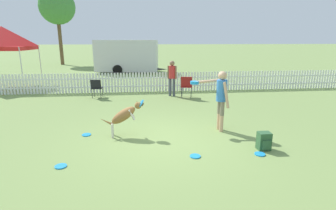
{
  "coord_description": "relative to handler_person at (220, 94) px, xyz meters",
  "views": [
    {
      "loc": [
        -0.59,
        -6.17,
        2.47
      ],
      "look_at": [
        0.12,
        0.47,
        0.79
      ],
      "focal_mm": 28.0,
      "sensor_mm": 36.0,
      "label": 1
    }
  ],
  "objects": [
    {
      "name": "equipment_trailer",
      "position": [
        -3.02,
        13.28,
        0.24
      ],
      "size": [
        5.39,
        2.72,
        2.4
      ],
      "rotation": [
        0.0,
        0.0,
        -0.12
      ],
      "color": "silver",
      "rests_on": "ground_plane"
    },
    {
      "name": "frisbee_near_dog",
      "position": [
        -0.99,
        -1.6,
        -1.02
      ],
      "size": [
        0.23,
        0.23,
        0.02
      ],
      "color": "#1E8CD8",
      "rests_on": "ground_plane"
    },
    {
      "name": "leaping_dog",
      "position": [
        -2.55,
        -0.15,
        -0.46
      ],
      "size": [
        1.16,
        0.34,
        0.96
      ],
      "rotation": [
        0.0,
        0.0,
        -1.52
      ],
      "color": "olive",
      "rests_on": "ground_plane"
    },
    {
      "name": "frisbee_near_handler",
      "position": [
        -3.58,
        -0.01,
        -1.02
      ],
      "size": [
        0.23,
        0.23,
        0.02
      ],
      "color": "#1E8CD8",
      "rests_on": "ground_plane"
    },
    {
      "name": "folding_chair_center",
      "position": [
        -4.0,
        4.61,
        -0.55
      ],
      "size": [
        0.46,
        0.48,
        0.8
      ],
      "rotation": [
        0.0,
        0.0,
        3.07
      ],
      "color": "#333338",
      "rests_on": "ground_plane"
    },
    {
      "name": "folding_chair_blue_left",
      "position": [
        -0.16,
        4.19,
        -0.47
      ],
      "size": [
        0.57,
        0.58,
        0.93
      ],
      "rotation": [
        0.0,
        0.0,
        2.93
      ],
      "color": "#333338",
      "rests_on": "ground_plane"
    },
    {
      "name": "handler_person",
      "position": [
        0.0,
        0.0,
        0.0
      ],
      "size": [
        0.99,
        0.61,
        1.65
      ],
      "rotation": [
        0.0,
        0.0,
        -4.66
      ],
      "color": "tan",
      "rests_on": "ground_plane"
    },
    {
      "name": "frisbee_midfield",
      "position": [
        0.45,
        -1.65,
        -1.02
      ],
      "size": [
        0.23,
        0.23,
        0.02
      ],
      "color": "#1E8CD8",
      "rests_on": "ground_plane"
    },
    {
      "name": "backpack_on_grass",
      "position": [
        0.65,
        -1.39,
        -0.83
      ],
      "size": [
        0.28,
        0.27,
        0.41
      ],
      "color": "#2D5633",
      "rests_on": "ground_plane"
    },
    {
      "name": "ground_plane",
      "position": [
        -1.54,
        -0.55,
        -1.03
      ],
      "size": [
        240.0,
        240.0,
        0.0
      ],
      "primitive_type": "plane",
      "color": "olive"
    },
    {
      "name": "picket_fence",
      "position": [
        -1.54,
        5.71,
        -0.57
      ],
      "size": [
        22.98,
        0.04,
        0.93
      ],
      "color": "white",
      "rests_on": "ground_plane"
    },
    {
      "name": "tree_left_grove",
      "position": [
        -9.71,
        20.34,
        4.35
      ],
      "size": [
        3.3,
        3.3,
        7.08
      ],
      "color": "brown",
      "rests_on": "ground_plane"
    },
    {
      "name": "canopy_tent_main",
      "position": [
        -9.1,
        7.98,
        1.47
      ],
      "size": [
        2.56,
        2.56,
        3.1
      ],
      "color": "silver",
      "rests_on": "ground_plane"
    },
    {
      "name": "frisbee_far_scatter",
      "position": [
        -3.75,
        -1.77,
        -1.02
      ],
      "size": [
        0.23,
        0.23,
        0.02
      ],
      "color": "#1E8CD8",
      "rests_on": "ground_plane"
    },
    {
      "name": "spectator_standing",
      "position": [
        -0.73,
        4.61,
        -0.1
      ],
      "size": [
        0.39,
        0.27,
        1.56
      ],
      "rotation": [
        0.0,
        0.0,
        2.75
      ],
      "color": "#474C5B",
      "rests_on": "ground_plane"
    }
  ]
}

